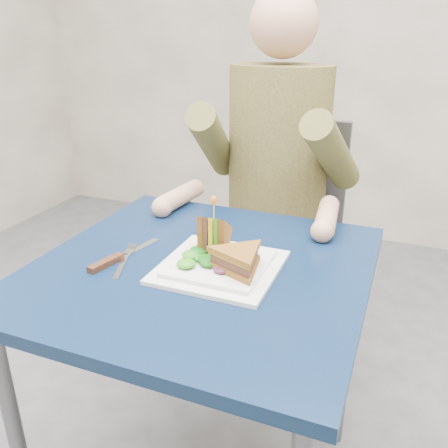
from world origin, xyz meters
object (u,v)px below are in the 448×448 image
at_px(fork, 124,261).
at_px(diner, 278,134).
at_px(table, 202,294).
at_px(sandwich_upright, 214,238).
at_px(plate, 220,266).
at_px(sandwich_flat, 239,260).
at_px(knife, 113,260).
at_px(chair, 281,227).

bearing_deg(fork, diner, 75.60).
relative_size(table, sandwich_upright, 5.10).
distance_m(plate, sandwich_flat, 0.07).
xyz_separation_m(table, plate, (0.05, -0.01, 0.09)).
xyz_separation_m(table, sandwich_upright, (0.02, 0.04, 0.13)).
bearing_deg(sandwich_flat, knife, -172.96).
height_order(table, plate, plate).
xyz_separation_m(chair, fork, (-0.17, -0.78, 0.19)).
height_order(chair, sandwich_flat, chair).
bearing_deg(plate, table, 173.66).
relative_size(fork, knife, 0.79).
xyz_separation_m(plate, fork, (-0.22, -0.05, -0.01)).
bearing_deg(diner, sandwich_flat, -80.84).
bearing_deg(knife, sandwich_upright, 26.74).
height_order(table, diner, diner).
bearing_deg(sandwich_upright, sandwich_flat, -38.47).
relative_size(table, plate, 2.88).
relative_size(table, diner, 1.01).
xyz_separation_m(chair, knife, (-0.20, -0.79, 0.20)).
bearing_deg(sandwich_flat, sandwich_upright, 141.53).
bearing_deg(chair, table, -90.00).
distance_m(chair, sandwich_flat, 0.80).
height_order(chair, knife, chair).
relative_size(plate, sandwich_upright, 1.77).
relative_size(diner, plate, 2.87).
relative_size(table, fork, 4.31).
bearing_deg(sandwich_upright, plate, -53.66).
bearing_deg(table, sandwich_flat, -16.36).
height_order(diner, plate, diner).
xyz_separation_m(table, diner, (-0.00, 0.61, 0.26)).
relative_size(sandwich_upright, fork, 0.85).
xyz_separation_m(sandwich_flat, fork, (-0.28, -0.03, -0.04)).
distance_m(fork, knife, 0.03).
relative_size(table, sandwich_flat, 3.96).
height_order(plate, fork, plate).
bearing_deg(chair, knife, -104.00).
bearing_deg(knife, diner, 73.80).
distance_m(table, sandwich_upright, 0.14).
bearing_deg(diner, fork, -104.40).
relative_size(chair, diner, 1.25).
xyz_separation_m(table, fork, (-0.17, -0.06, 0.08)).
bearing_deg(table, plate, -6.34).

